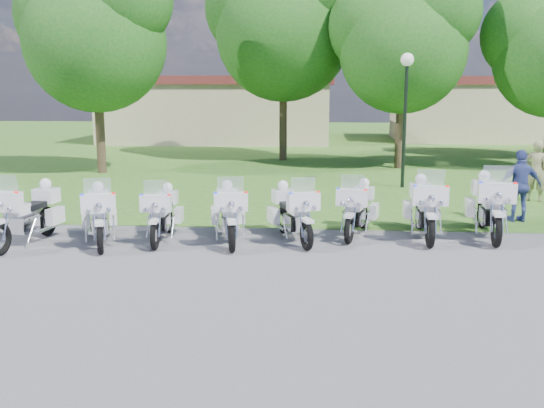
# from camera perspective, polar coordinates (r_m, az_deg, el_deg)

# --- Properties ---
(ground) EXTENTS (100.00, 100.00, 0.00)m
(ground) POSITION_cam_1_polar(r_m,az_deg,el_deg) (11.74, 1.67, -5.68)
(ground) COLOR #5B5B61
(ground) RESTS_ON ground
(grass_lawn) EXTENTS (100.00, 48.00, 0.01)m
(grass_lawn) POSITION_cam_1_polar(r_m,az_deg,el_deg) (38.39, 3.79, 5.77)
(grass_lawn) COLOR #345F1E
(grass_lawn) RESTS_ON ground
(motorcycle_0) EXTENTS (0.96, 2.41, 1.62)m
(motorcycle_0) POSITION_cam_1_polar(r_m,az_deg,el_deg) (14.19, -22.00, -0.78)
(motorcycle_0) COLOR black
(motorcycle_0) RESTS_ON ground
(motorcycle_1) EXTENTS (1.25, 2.20, 1.54)m
(motorcycle_1) POSITION_cam_1_polar(r_m,az_deg,el_deg) (13.71, -15.96, -0.92)
(motorcycle_1) COLOR black
(motorcycle_1) RESTS_ON ground
(motorcycle_2) EXTENTS (0.78, 2.16, 1.45)m
(motorcycle_2) POSITION_cam_1_polar(r_m,az_deg,el_deg) (13.74, -10.25, -0.82)
(motorcycle_2) COLOR black
(motorcycle_2) RESTS_ON ground
(motorcycle_3) EXTENTS (1.05, 2.28, 1.55)m
(motorcycle_3) POSITION_cam_1_polar(r_m,az_deg,el_deg) (13.38, -4.07, -0.80)
(motorcycle_3) COLOR black
(motorcycle_3) RESTS_ON ground
(motorcycle_4) EXTENTS (1.25, 2.15, 1.52)m
(motorcycle_4) POSITION_cam_1_polar(r_m,az_deg,el_deg) (13.47, 1.94, -0.76)
(motorcycle_4) COLOR black
(motorcycle_4) RESTS_ON ground
(motorcycle_5) EXTENTS (1.09, 2.18, 1.50)m
(motorcycle_5) POSITION_cam_1_polar(r_m,az_deg,el_deg) (14.11, 8.10, -0.37)
(motorcycle_5) COLOR black
(motorcycle_5) RESTS_ON ground
(motorcycle_6) EXTENTS (0.83, 2.46, 1.65)m
(motorcycle_6) POSITION_cam_1_polar(r_m,az_deg,el_deg) (14.17, 14.14, -0.28)
(motorcycle_6) COLOR black
(motorcycle_6) RESTS_ON ground
(motorcycle_7) EXTENTS (0.97, 2.57, 1.73)m
(motorcycle_7) POSITION_cam_1_polar(r_m,az_deg,el_deg) (14.69, 19.72, -0.07)
(motorcycle_7) COLOR black
(motorcycle_7) RESTS_ON ground
(lamp_post) EXTENTS (0.44, 0.44, 4.51)m
(lamp_post) POSITION_cam_1_polar(r_m,az_deg,el_deg) (21.05, 12.51, 10.65)
(lamp_post) COLOR black
(lamp_post) RESTS_ON ground
(tree_0) EXTENTS (6.43, 5.49, 8.57)m
(tree_0) POSITION_cam_1_polar(r_m,az_deg,el_deg) (25.39, -16.42, 15.64)
(tree_0) COLOR #38281C
(tree_0) RESTS_ON ground
(tree_1) EXTENTS (7.31, 6.23, 9.74)m
(tree_1) POSITION_cam_1_polar(r_m,az_deg,el_deg) (29.02, 0.97, 16.93)
(tree_1) COLOR #38281C
(tree_1) RESTS_ON ground
(tree_2) EXTENTS (6.14, 5.24, 8.19)m
(tree_2) POSITION_cam_1_polar(r_m,az_deg,el_deg) (26.47, 12.13, 15.06)
(tree_2) COLOR #38281C
(tree_2) RESTS_ON ground
(building_west) EXTENTS (14.56, 8.32, 4.10)m
(building_west) POSITION_cam_1_polar(r_m,az_deg,el_deg) (39.81, -4.92, 8.90)
(building_west) COLOR tan
(building_west) RESTS_ON ground
(building_east) EXTENTS (11.44, 7.28, 4.10)m
(building_east) POSITION_cam_1_polar(r_m,az_deg,el_deg) (42.56, 19.04, 8.48)
(building_east) COLOR tan
(building_east) RESTS_ON ground
(bystander_a) EXTENTS (0.79, 0.69, 1.83)m
(bystander_a) POSITION_cam_1_polar(r_m,az_deg,el_deg) (19.75, 23.59, 2.85)
(bystander_a) COLOR gray
(bystander_a) RESTS_ON ground
(bystander_c) EXTENTS (1.12, 0.57, 1.83)m
(bystander_c) POSITION_cam_1_polar(r_m,az_deg,el_deg) (16.52, 22.32, 1.57)
(bystander_c) COLOR #3A478B
(bystander_c) RESTS_ON ground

